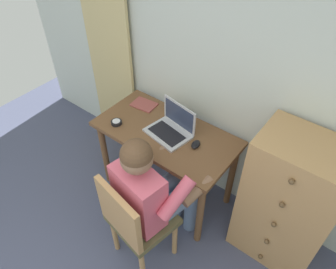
% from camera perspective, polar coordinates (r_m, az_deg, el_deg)
% --- Properties ---
extents(wall_back, '(4.80, 0.05, 2.50)m').
position_cam_1_polar(wall_back, '(2.32, 13.50, 10.40)').
color(wall_back, silver).
rests_on(wall_back, ground_plane).
extents(curtain_panel, '(0.54, 0.03, 2.25)m').
position_cam_1_polar(curtain_panel, '(3.02, -10.77, 15.98)').
color(curtain_panel, '#CCB77A').
rests_on(curtain_panel, ground_plane).
extents(desk, '(1.15, 0.60, 0.75)m').
position_cam_1_polar(desk, '(2.61, -0.38, -1.44)').
color(desk, brown).
rests_on(desk, ground_plane).
extents(dresser, '(0.60, 0.45, 1.13)m').
position_cam_1_polar(dresser, '(2.45, 20.64, -11.37)').
color(dresser, tan).
rests_on(dresser, ground_plane).
extents(chair, '(0.48, 0.47, 0.90)m').
position_cam_1_polar(chair, '(2.30, -6.03, -15.12)').
color(chair, brown).
rests_on(chair, ground_plane).
extents(person_seated, '(0.59, 0.63, 1.22)m').
position_cam_1_polar(person_seated, '(2.21, -2.61, -9.91)').
color(person_seated, '#6B84AD').
rests_on(person_seated, ground_plane).
extents(laptop, '(0.38, 0.30, 0.24)m').
position_cam_1_polar(laptop, '(2.49, 0.66, 1.31)').
color(laptop, '#B7BABF').
rests_on(laptop, desk).
extents(computer_mouse, '(0.08, 0.11, 0.03)m').
position_cam_1_polar(computer_mouse, '(2.41, 5.02, -1.79)').
color(computer_mouse, black).
rests_on(computer_mouse, desk).
extents(desk_clock, '(0.09, 0.09, 0.03)m').
position_cam_1_polar(desk_clock, '(2.63, -9.27, 2.17)').
color(desk_clock, black).
rests_on(desk_clock, desk).
extents(notebook_pad, '(0.23, 0.17, 0.01)m').
position_cam_1_polar(notebook_pad, '(2.80, -4.33, 5.40)').
color(notebook_pad, '#994742').
rests_on(notebook_pad, desk).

